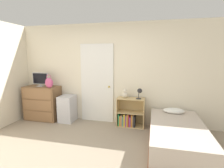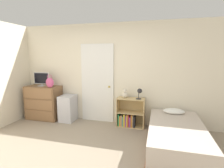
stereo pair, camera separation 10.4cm
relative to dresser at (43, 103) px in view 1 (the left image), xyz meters
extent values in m
plane|color=gray|center=(1.70, -1.79, -0.46)|extent=(16.00, 16.00, 0.00)
cube|color=beige|center=(1.70, 0.29, 0.82)|extent=(10.00, 0.06, 2.55)
cube|color=white|center=(1.50, 0.24, 0.56)|extent=(0.88, 0.04, 2.04)
sphere|color=gold|center=(1.83, 0.19, 0.49)|extent=(0.06, 0.06, 0.06)
cube|color=brown|center=(0.00, 0.00, 0.00)|extent=(0.93, 0.47, 0.92)
cube|color=#89613E|center=(0.00, -0.23, -0.30)|extent=(0.85, 0.01, 0.27)
cube|color=#89613E|center=(0.00, -0.23, 0.00)|extent=(0.85, 0.01, 0.27)
cube|color=#89613E|center=(0.00, -0.23, 0.30)|extent=(0.85, 0.01, 0.27)
cube|color=#B7B7BC|center=(-0.04, 0.03, 0.47)|extent=(0.16, 0.16, 0.01)
cylinder|color=#B7B7BC|center=(-0.04, 0.03, 0.49)|extent=(0.04, 0.04, 0.04)
cube|color=#B7B7BC|center=(-0.04, 0.03, 0.67)|extent=(0.46, 0.02, 0.32)
cube|color=black|center=(-0.04, 0.01, 0.67)|extent=(0.42, 0.01, 0.28)
ellipsoid|color=#C64C7F|center=(0.33, -0.15, 0.59)|extent=(0.22, 0.10, 0.26)
torus|color=#C64C7F|center=(0.33, -0.15, 0.73)|extent=(0.14, 0.01, 0.14)
cube|color=silver|center=(0.73, 0.02, -0.11)|extent=(0.37, 0.44, 0.69)
cube|color=tan|center=(2.09, 0.08, -0.10)|extent=(0.02, 0.31, 0.71)
cube|color=tan|center=(2.74, 0.08, -0.10)|extent=(0.02, 0.31, 0.71)
cube|color=tan|center=(2.41, 0.08, -0.45)|extent=(0.64, 0.31, 0.02)
cube|color=tan|center=(2.41, 0.08, -0.10)|extent=(0.64, 0.31, 0.02)
cube|color=tan|center=(2.41, 0.08, 0.24)|extent=(0.64, 0.31, 0.02)
cube|color=tan|center=(2.41, 0.23, -0.10)|extent=(0.67, 0.01, 0.71)
cube|color=#338C4C|center=(2.14, 0.04, -0.30)|extent=(0.03, 0.21, 0.29)
cube|color=orange|center=(2.17, 0.04, -0.32)|extent=(0.03, 0.21, 0.25)
cube|color=tan|center=(2.20, 0.06, -0.30)|extent=(0.04, 0.25, 0.27)
cube|color=teal|center=(2.24, 0.03, -0.32)|extent=(0.02, 0.18, 0.24)
cube|color=gold|center=(2.28, 0.04, -0.29)|extent=(0.04, 0.21, 0.31)
cube|color=#8C3F8C|center=(2.31, 0.02, -0.31)|extent=(0.03, 0.17, 0.27)
cube|color=gold|center=(2.34, 0.03, -0.30)|extent=(0.03, 0.20, 0.29)
cube|color=red|center=(2.38, 0.06, -0.29)|extent=(0.02, 0.24, 0.30)
cube|color=#8C3F8C|center=(2.41, 0.06, -0.32)|extent=(0.04, 0.24, 0.25)
cube|color=orange|center=(2.45, 0.06, -0.29)|extent=(0.03, 0.24, 0.30)
cube|color=tan|center=(2.49, 0.04, -0.29)|extent=(0.02, 0.21, 0.30)
cube|color=black|center=(2.52, 0.04, -0.31)|extent=(0.04, 0.21, 0.26)
sphere|color=beige|center=(2.27, 0.08, 0.33)|extent=(0.15, 0.15, 0.15)
sphere|color=beige|center=(2.27, 0.08, 0.43)|extent=(0.09, 0.09, 0.09)
sphere|color=silver|center=(2.27, 0.04, 0.42)|extent=(0.03, 0.03, 0.03)
sphere|color=beige|center=(2.23, 0.08, 0.46)|extent=(0.04, 0.04, 0.04)
sphere|color=beige|center=(2.30, 0.08, 0.46)|extent=(0.04, 0.04, 0.04)
cylinder|color=#262628|center=(2.60, 0.05, 0.26)|extent=(0.13, 0.13, 0.01)
cylinder|color=#262628|center=(2.60, 0.05, 0.34)|extent=(0.01, 0.01, 0.16)
sphere|color=#262628|center=(2.63, 0.03, 0.46)|extent=(0.12, 0.12, 0.12)
cube|color=brown|center=(3.41, -0.74, -0.40)|extent=(1.03, 1.96, 0.12)
cube|color=beige|center=(3.41, -0.74, -0.17)|extent=(1.00, 1.90, 0.34)
ellipsoid|color=white|center=(3.41, -0.04, 0.05)|extent=(0.46, 0.28, 0.12)
camera|label=1|loc=(2.94, -4.07, 1.27)|focal=28.00mm
camera|label=2|loc=(3.04, -4.04, 1.27)|focal=28.00mm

